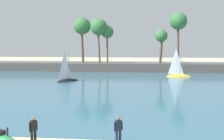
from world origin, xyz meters
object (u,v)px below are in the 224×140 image
object	(u,v)px
person_at_waterline	(118,130)
sailboat_near_shore	(178,73)
sailboat_toward_headland	(67,78)
person_rigging_by_gear	(33,130)

from	to	relation	value
person_at_waterline	sailboat_near_shore	bearing A→B (deg)	78.96
sailboat_toward_headland	sailboat_near_shore	bearing A→B (deg)	26.80
person_rigging_by_gear	sailboat_near_shore	xyz separation A→B (m)	(12.11, 38.36, -0.27)
person_rigging_by_gear	sailboat_near_shore	size ratio (longest dim) A/B	0.26
sailboat_near_shore	sailboat_toward_headland	size ratio (longest dim) A/B	1.05
person_at_waterline	sailboat_near_shore	xyz separation A→B (m)	(7.37, 37.80, -0.27)
sailboat_toward_headland	person_at_waterline	bearing A→B (deg)	-69.83
person_at_waterline	sailboat_toward_headland	size ratio (longest dim) A/B	0.28
person_rigging_by_gear	person_at_waterline	xyz separation A→B (m)	(4.73, 0.56, 0.00)
sailboat_near_shore	sailboat_toward_headland	distance (m)	20.09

